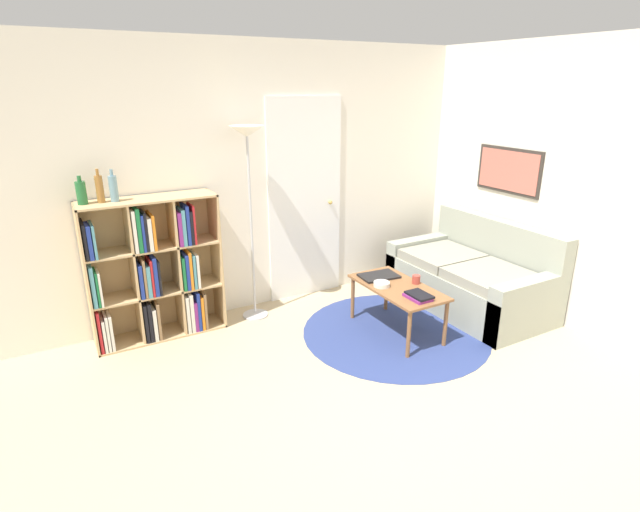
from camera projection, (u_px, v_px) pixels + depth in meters
ground_plane at (440, 428)px, 3.37m from camera, size 14.00×14.00×0.00m
wall_back at (280, 179)px, 5.01m from camera, size 7.14×0.11×2.60m
wall_right at (525, 180)px, 4.94m from camera, size 0.08×5.48×2.60m
rug at (395, 332)px, 4.66m from camera, size 1.73×1.73×0.01m
bookshelf at (154, 272)px, 4.43m from camera, size 1.14×0.34×1.29m
floor_lamp at (248, 156)px, 4.48m from camera, size 0.31×0.31×1.85m
couch at (474, 279)px, 5.17m from camera, size 0.91×1.63×0.88m
coffee_table at (398, 291)px, 4.56m from camera, size 0.49×0.94×0.46m
laptop at (379, 276)px, 4.75m from camera, size 0.38×0.27×0.02m
bowl at (382, 284)px, 4.53m from camera, size 0.15×0.15×0.04m
book_stack_on_table at (418, 296)px, 4.27m from camera, size 0.17×0.23×0.04m
cup at (416, 279)px, 4.59m from camera, size 0.07×0.07×0.08m
bottle_left at (81, 192)px, 3.97m from camera, size 0.08×0.08×0.23m
bottle_middle at (100, 189)px, 4.03m from camera, size 0.06×0.06×0.28m
bottle_right at (113, 188)px, 4.06m from camera, size 0.07×0.07×0.26m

